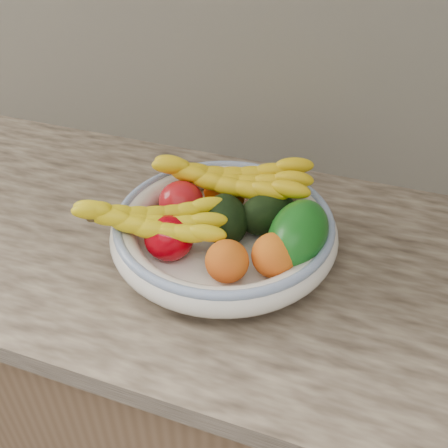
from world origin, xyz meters
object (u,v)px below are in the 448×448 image
green_mango (298,234)px  banana_bunch_back (231,183)px  fruit_bowl (224,229)px  banana_bunch_front (151,224)px

green_mango → banana_bunch_back: bearing=152.5°
fruit_bowl → banana_bunch_back: size_ratio=1.27×
green_mango → banana_bunch_front: (-0.23, -0.06, 0.01)m
fruit_bowl → green_mango: (0.13, -0.00, 0.03)m
green_mango → banana_bunch_front: green_mango is taller
green_mango → banana_bunch_front: size_ratio=0.54×
fruit_bowl → green_mango: 0.13m
fruit_bowl → banana_bunch_back: (-0.02, 0.08, 0.04)m
banana_bunch_back → banana_bunch_front: banana_bunch_back is taller
fruit_bowl → banana_bunch_back: 0.09m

